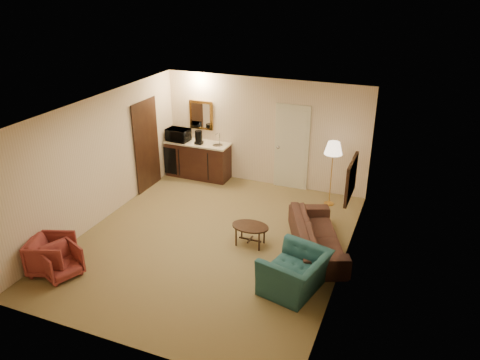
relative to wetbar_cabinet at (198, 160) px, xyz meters
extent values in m
plane|color=olive|center=(1.65, -2.72, -0.46)|extent=(6.00, 6.00, 0.00)
cube|color=beige|center=(1.65, 0.28, 0.84)|extent=(5.00, 0.02, 2.60)
cube|color=beige|center=(-0.85, -2.72, 0.84)|extent=(0.02, 6.00, 2.60)
cube|color=beige|center=(4.15, -2.72, 0.84)|extent=(0.02, 6.00, 2.60)
cube|color=white|center=(1.65, -2.72, 2.14)|extent=(5.00, 6.00, 0.02)
cube|color=beige|center=(2.35, 0.25, 0.56)|extent=(0.82, 0.06, 2.05)
cube|color=black|center=(-0.82, -1.02, 0.59)|extent=(0.06, 0.98, 2.10)
cube|color=gold|center=(0.00, 0.25, 1.09)|extent=(0.62, 0.04, 0.72)
cube|color=#311C10|center=(4.11, -2.32, 1.09)|extent=(0.06, 0.90, 0.70)
cube|color=#331B10|center=(0.00, 0.00, 0.00)|extent=(1.64, 0.58, 0.92)
imported|color=black|center=(3.60, -2.27, -0.05)|extent=(1.38, 2.16, 0.82)
imported|color=#215452|center=(3.55, -3.62, -0.01)|extent=(0.89, 1.16, 0.90)
imported|color=brown|center=(-0.25, -4.72, -0.16)|extent=(0.73, 0.75, 0.60)
imported|color=brown|center=(-0.50, -4.66, -0.11)|extent=(0.83, 0.86, 0.70)
cube|color=#311C10|center=(2.39, -2.58, -0.25)|extent=(0.72, 0.49, 0.41)
cube|color=gold|center=(3.43, -0.32, 0.28)|extent=(0.43, 0.43, 1.49)
cylinder|color=black|center=(0.65, -0.07, -0.32)|extent=(0.27, 0.27, 0.28)
imported|color=black|center=(-0.50, -0.07, 0.65)|extent=(0.57, 0.34, 0.38)
cylinder|color=black|center=(0.08, -0.09, 0.63)|extent=(0.21, 0.21, 0.33)
camera|label=1|loc=(5.08, -9.80, 4.31)|focal=35.00mm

